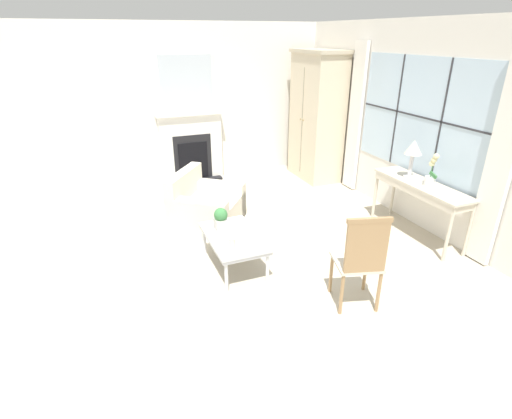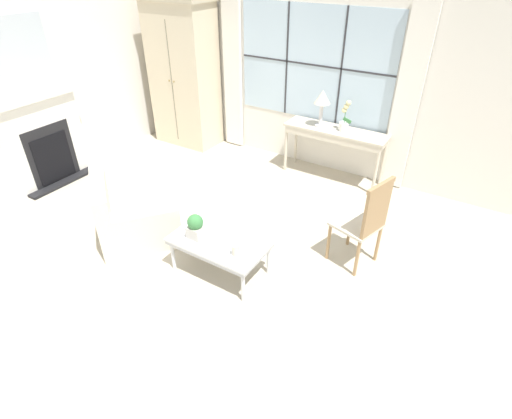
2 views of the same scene
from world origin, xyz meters
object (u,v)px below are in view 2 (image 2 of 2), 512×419
object	(u,v)px
fireplace	(42,133)
potted_orchid	(345,119)
table_lamp	(322,99)
armoire	(184,75)
console_table	(335,135)
armchair_upholstered	(134,216)
coffee_table	(220,243)
potted_plant_small	(196,226)
pillar_candle	(236,251)
side_chair_wooden	(366,219)

from	to	relation	value
fireplace	potted_orchid	xyz separation A→B (m)	(3.56, 2.33, 0.17)
fireplace	table_lamp	xyz separation A→B (m)	(3.21, 2.31, 0.40)
armoire	console_table	size ratio (longest dim) A/B	1.57
table_lamp	armchair_upholstered	xyz separation A→B (m)	(-1.18, -2.61, -0.90)
armchair_upholstered	coffee_table	world-z (taller)	armchair_upholstered
console_table	potted_plant_small	distance (m)	2.73
potted_plant_small	potted_orchid	bearing A→B (deg)	79.45
coffee_table	pillar_candle	world-z (taller)	pillar_candle
side_chair_wooden	potted_orchid	bearing A→B (deg)	119.04
table_lamp	coffee_table	size ratio (longest dim) A/B	0.52
fireplace	potted_plant_small	size ratio (longest dim) A/B	8.64
armchair_upholstered	side_chair_wooden	bearing A→B (deg)	19.97
armoire	side_chair_wooden	distance (m)	4.17
coffee_table	potted_plant_small	size ratio (longest dim) A/B	3.77
fireplace	side_chair_wooden	distance (m)	4.56
potted_orchid	pillar_candle	bearing A→B (deg)	-89.55
table_lamp	potted_orchid	bearing A→B (deg)	3.69
potted_plant_small	pillar_candle	size ratio (longest dim) A/B	1.88
side_chair_wooden	potted_plant_small	xyz separation A→B (m)	(-1.46, -0.98, -0.05)
fireplace	armchair_upholstered	bearing A→B (deg)	-8.37
pillar_candle	coffee_table	bearing A→B (deg)	157.87
potted_plant_small	fireplace	bearing A→B (deg)	173.04
fireplace	pillar_candle	bearing A→B (deg)	-6.57
pillar_candle	potted_plant_small	bearing A→B (deg)	175.69
armchair_upholstered	side_chair_wooden	distance (m)	2.67
armoire	fireplace	bearing A→B (deg)	-108.05
armchair_upholstered	pillar_candle	distance (m)	1.58
armchair_upholstered	coffee_table	bearing A→B (deg)	0.10
console_table	side_chair_wooden	distance (m)	2.02
fireplace	pillar_candle	xyz separation A→B (m)	(3.58, -0.41, -0.29)
table_lamp	fireplace	bearing A→B (deg)	-144.27
potted_orchid	potted_plant_small	xyz separation A→B (m)	(-0.50, -2.71, -0.38)
potted_orchid	coffee_table	distance (m)	2.70
fireplace	pillar_candle	distance (m)	3.62
console_table	pillar_candle	xyz separation A→B (m)	(0.13, -2.73, -0.21)
armoire	pillar_candle	bearing A→B (deg)	-42.92
fireplace	armchair_upholstered	xyz separation A→B (m)	(2.03, -0.30, -0.50)
potted_orchid	armchair_upholstered	distance (m)	3.12
armoire	console_table	distance (m)	2.77
armoire	pillar_candle	world-z (taller)	armoire
table_lamp	side_chair_wooden	xyz separation A→B (m)	(1.31, -1.70, -0.56)
armoire	armchair_upholstered	size ratio (longest dim) A/B	1.80
coffee_table	console_table	bearing A→B (deg)	86.56
side_chair_wooden	armchair_upholstered	bearing A→B (deg)	-160.03
potted_orchid	side_chair_wooden	bearing A→B (deg)	-60.96
potted_orchid	coffee_table	world-z (taller)	potted_orchid
coffee_table	pillar_candle	bearing A→B (deg)	-22.13
table_lamp	console_table	bearing A→B (deg)	2.97
console_table	potted_orchid	xyz separation A→B (m)	(0.11, 0.01, 0.25)
fireplace	potted_plant_small	bearing A→B (deg)	-6.96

